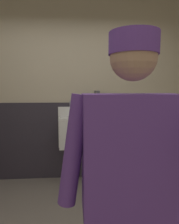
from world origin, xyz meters
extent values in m
cube|color=beige|center=(0.00, 1.70, 1.43)|extent=(4.94, 0.12, 2.87)
cube|color=#2D2833|center=(0.00, 1.63, 0.61)|extent=(4.34, 0.03, 1.21)
cube|color=white|center=(0.00, 1.61, 0.83)|extent=(0.40, 0.05, 0.65)
cube|color=white|center=(0.00, 1.44, 0.78)|extent=(0.34, 0.30, 0.45)
cylinder|color=#B7BABF|center=(0.00, 1.60, 1.12)|extent=(0.04, 0.04, 0.24)
cylinder|color=#B7BABF|center=(0.00, 1.57, 0.28)|extent=(0.05, 0.05, 0.55)
cube|color=white|center=(0.75, 1.61, 0.83)|extent=(0.40, 0.05, 0.65)
cube|color=white|center=(0.75, 1.44, 0.78)|extent=(0.34, 0.30, 0.45)
cylinder|color=#B7BABF|center=(0.75, 1.60, 1.12)|extent=(0.04, 0.04, 0.24)
cylinder|color=#B7BABF|center=(0.75, 1.57, 0.28)|extent=(0.05, 0.05, 0.55)
cube|color=#4C4C51|center=(0.38, 1.41, 0.95)|extent=(0.04, 0.40, 0.90)
cube|color=#60388C|center=(0.32, -0.58, 1.10)|extent=(0.49, 0.24, 0.62)
cylinder|color=#60388C|center=(0.04, -0.58, 1.13)|extent=(0.17, 0.09, 0.56)
sphere|color=tan|center=(0.32, -0.58, 1.58)|extent=(0.23, 0.23, 0.23)
cylinder|color=#60388C|center=(0.32, -0.58, 1.64)|extent=(0.24, 0.24, 0.10)
camera|label=1|loc=(0.04, -1.54, 1.43)|focal=32.50mm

